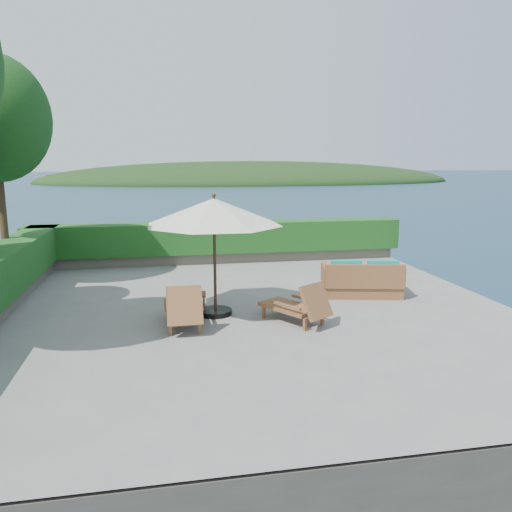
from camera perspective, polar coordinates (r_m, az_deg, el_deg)
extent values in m
plane|color=gray|center=(11.50, -0.73, -6.18)|extent=(12.00, 12.00, 0.00)
cube|color=#4D463D|center=(12.04, -0.71, -13.25)|extent=(12.00, 12.00, 3.00)
plane|color=#172D47|center=(12.70, -0.70, -19.23)|extent=(600.00, 600.00, 0.00)
ellipsoid|color=black|center=(153.34, -0.63, 8.46)|extent=(126.00, 57.60, 12.60)
cube|color=#6A6255|center=(16.84, -4.05, -0.09)|extent=(12.00, 0.60, 0.36)
cube|color=#144413|center=(16.73, -4.08, 2.16)|extent=(12.40, 0.90, 1.00)
cylinder|color=#49301C|center=(14.65, -27.08, 5.64)|extent=(0.20, 0.20, 4.68)
cylinder|color=black|center=(11.19, -4.64, -6.39)|extent=(0.95, 0.95, 0.11)
cylinder|color=#341F13|center=(10.89, -4.74, -0.17)|extent=(0.09, 0.09, 2.59)
cone|color=beige|center=(10.75, -4.82, 5.09)|extent=(3.92, 3.92, 0.57)
sphere|color=#341F13|center=(10.72, -4.85, 6.90)|extent=(0.12, 0.12, 0.09)
cube|color=brown|center=(9.98, -9.80, -8.21)|extent=(0.06, 0.06, 0.27)
cube|color=brown|center=(10.01, -6.43, -8.06)|extent=(0.06, 0.06, 0.27)
cube|color=brown|center=(11.17, -10.02, -6.14)|extent=(0.06, 0.06, 0.27)
cube|color=brown|center=(11.20, -7.01, -6.01)|extent=(0.06, 0.06, 0.27)
cube|color=brown|center=(10.63, -8.38, -5.97)|extent=(0.71, 1.36, 0.09)
cube|color=brown|center=(9.80, -8.17, -5.64)|extent=(0.69, 0.45, 0.73)
cube|color=brown|center=(10.38, -10.30, -5.56)|extent=(0.07, 0.89, 0.05)
cube|color=brown|center=(10.41, -6.39, -5.39)|extent=(0.07, 0.89, 0.05)
cube|color=brown|center=(10.14, 5.60, -7.84)|extent=(0.08, 0.08, 0.26)
cube|color=brown|center=(10.54, 7.59, -7.15)|extent=(0.08, 0.08, 0.26)
cube|color=brown|center=(10.91, 0.91, -6.43)|extent=(0.08, 0.08, 0.26)
cube|color=brown|center=(11.29, 2.93, -5.85)|extent=(0.08, 0.08, 0.26)
cube|color=brown|center=(10.72, 3.82, -5.83)|extent=(1.23, 1.43, 0.09)
cube|color=brown|center=(10.18, 6.89, -5.18)|extent=(0.77, 0.70, 0.69)
cube|color=brown|center=(10.32, 3.36, -5.64)|extent=(0.50, 0.74, 0.05)
cube|color=brown|center=(10.80, 5.81, -4.93)|extent=(0.50, 0.74, 0.05)
cube|color=brown|center=(11.15, -7.70, -5.74)|extent=(0.05, 0.05, 0.41)
cube|color=brown|center=(11.14, -5.98, -5.71)|extent=(0.05, 0.05, 0.41)
cube|color=brown|center=(11.47, -7.63, -5.26)|extent=(0.05, 0.05, 0.41)
cube|color=brown|center=(11.46, -5.96, -5.24)|extent=(0.05, 0.05, 0.41)
cube|color=brown|center=(11.24, -6.84, -4.38)|extent=(0.46, 0.46, 0.05)
cube|color=brown|center=(12.97, 11.92, -3.46)|extent=(2.09, 1.36, 0.43)
cube|color=brown|center=(12.45, 12.35, -2.30)|extent=(1.92, 0.57, 0.59)
cube|color=brown|center=(12.77, 7.90, -2.07)|extent=(0.34, 0.97, 0.48)
cube|color=brown|center=(13.09, 15.96, -2.07)|extent=(0.34, 0.97, 0.48)
cube|color=#128477|center=(12.88, 9.96, -2.07)|extent=(0.98, 0.94, 0.19)
cube|color=#128477|center=(13.04, 13.89, -2.07)|extent=(0.98, 0.94, 0.19)
cube|color=#128477|center=(12.44, 10.25, -1.37)|extent=(0.77, 0.31, 0.39)
cube|color=#128477|center=(12.61, 14.31, -1.38)|extent=(0.77, 0.31, 0.39)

